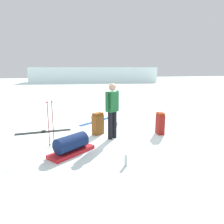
# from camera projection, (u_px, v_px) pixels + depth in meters

# --- Properties ---
(ground_plane) EXTENTS (80.00, 80.00, 0.00)m
(ground_plane) POSITION_uv_depth(u_px,v_px,m) (112.00, 132.00, 7.16)
(ground_plane) COLOR white
(distant_snow_ridge) EXTENTS (18.80, 7.26, 2.20)m
(distant_snow_ridge) POSITION_uv_depth(u_px,v_px,m) (94.00, 75.00, 32.21)
(distant_snow_ridge) COLOR white
(distant_snow_ridge) RESTS_ON ground_plane
(skier_standing) EXTENTS (0.48, 0.38, 1.70)m
(skier_standing) POSITION_uv_depth(u_px,v_px,m) (112.00, 108.00, 6.35)
(skier_standing) COLOR black
(skier_standing) RESTS_ON ground_plane
(ski_pair_near) EXTENTS (1.82, 0.33, 0.05)m
(ski_pair_near) POSITION_uv_depth(u_px,v_px,m) (44.00, 132.00, 7.14)
(ski_pair_near) COLOR #222623
(ski_pair_near) RESTS_ON ground_plane
(ski_pair_far) EXTENTS (1.62, 1.29, 0.05)m
(ski_pair_far) POSITION_uv_depth(u_px,v_px,m) (97.00, 121.00, 8.59)
(ski_pair_far) COLOR #2C5AA7
(ski_pair_far) RESTS_ON ground_plane
(backpack_large_dark) EXTENTS (0.43, 0.39, 0.72)m
(backpack_large_dark) POSITION_uv_depth(u_px,v_px,m) (98.00, 124.00, 6.86)
(backpack_large_dark) COLOR brown
(backpack_large_dark) RESTS_ON ground_plane
(backpack_bright) EXTENTS (0.22, 0.35, 0.72)m
(backpack_bright) POSITION_uv_depth(u_px,v_px,m) (160.00, 123.00, 6.90)
(backpack_bright) COLOR maroon
(backpack_bright) RESTS_ON ground_plane
(ski_poles_planted_near) EXTENTS (0.19, 0.10, 1.28)m
(ski_poles_planted_near) POSITION_uv_depth(u_px,v_px,m) (51.00, 122.00, 5.70)
(ski_poles_planted_near) COLOR maroon
(ski_poles_planted_near) RESTS_ON ground_plane
(gear_sled) EXTENTS (1.25, 1.11, 0.49)m
(gear_sled) POSITION_uv_depth(u_px,v_px,m) (71.00, 145.00, 5.34)
(gear_sled) COLOR red
(gear_sled) RESTS_ON ground_plane
(sleeping_mat_rolled) EXTENTS (0.38, 0.58, 0.18)m
(sleeping_mat_rolled) POSITION_uv_depth(u_px,v_px,m) (114.00, 126.00, 7.62)
(sleeping_mat_rolled) COLOR slate
(sleeping_mat_rolled) RESTS_ON ground_plane
(thermos_bottle) EXTENTS (0.07, 0.07, 0.26)m
(thermos_bottle) POSITION_uv_depth(u_px,v_px,m) (126.00, 160.00, 4.68)
(thermos_bottle) COLOR #BBC1BE
(thermos_bottle) RESTS_ON ground_plane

